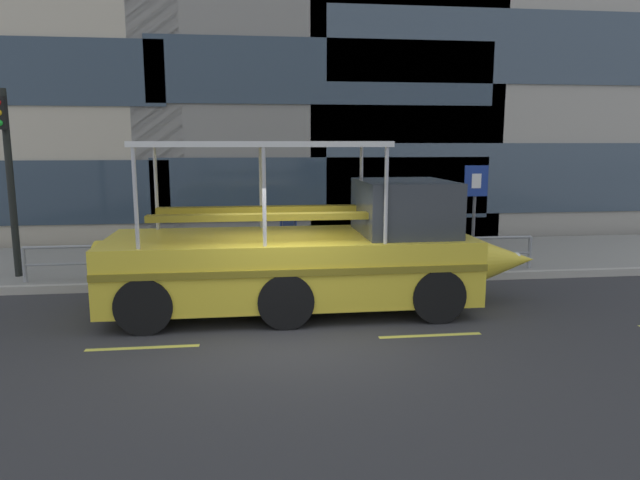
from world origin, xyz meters
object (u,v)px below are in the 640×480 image
parking_sign (475,198)px  pedestrian_mid_left (288,230)px  duck_tour_boat (315,254)px  traffic_light_pole (8,165)px  pedestrian_near_bow (405,226)px

parking_sign → pedestrian_mid_left: 4.74m
parking_sign → duck_tour_boat: (-4.33, -2.65, -0.81)m
traffic_light_pole → parking_sign: traffic_light_pole is taller
pedestrian_mid_left → parking_sign: bearing=-8.0°
duck_tour_boat → pedestrian_near_bow: bearing=49.3°
traffic_light_pole → parking_sign: bearing=-1.0°
parking_sign → pedestrian_near_bow: (-1.65, 0.46, -0.72)m
pedestrian_near_bow → traffic_light_pole: bearing=-178.3°
parking_sign → duck_tour_boat: size_ratio=0.29×
parking_sign → duck_tour_boat: 5.14m
duck_tour_boat → traffic_light_pole: bearing=156.9°
traffic_light_pole → parking_sign: (10.99, -0.19, -0.87)m
traffic_light_pole → pedestrian_mid_left: size_ratio=2.86×
duck_tour_boat → pedestrian_mid_left: bearing=95.1°
parking_sign → pedestrian_mid_left: (-4.62, 0.65, -0.82)m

